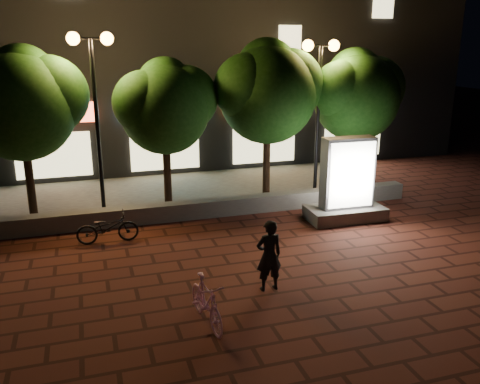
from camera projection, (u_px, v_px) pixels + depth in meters
name	position (u px, v px, depth m)	size (l,w,h in m)	color
ground	(187.00, 281.00, 10.97)	(80.00, 80.00, 0.00)	#502119
retaining_wall	(159.00, 213.00, 14.56)	(16.00, 0.45, 0.50)	slate
sidewalk	(148.00, 196.00, 16.90)	(16.00, 5.00, 0.08)	slate
building_block	(122.00, 42.00, 21.42)	(28.00, 8.12, 11.30)	black
tree_left	(22.00, 100.00, 14.00)	(3.60, 3.00, 4.89)	black
tree_mid	(166.00, 103.00, 15.20)	(3.24, 2.70, 4.50)	black
tree_right	(269.00, 88.00, 16.04)	(3.72, 3.10, 5.07)	black
tree_far_right	(357.00, 92.00, 17.01)	(3.48, 2.90, 4.76)	black
street_lamp_left	(93.00, 78.00, 14.15)	(1.26, 0.36, 5.18)	black
street_lamp_right	(320.00, 77.00, 16.17)	(1.26, 0.36, 4.98)	black
ad_kiosk	(347.00, 187.00, 14.50)	(2.27, 1.18, 2.43)	slate
scooter_pink	(206.00, 302.00, 9.17)	(0.43, 1.52, 0.91)	#E291D0
rider	(269.00, 256.00, 10.38)	(0.56, 0.37, 1.54)	black
scooter_parked	(107.00, 228.00, 12.95)	(0.54, 1.56, 0.82)	black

